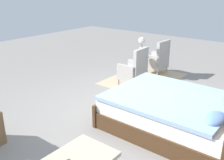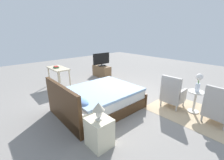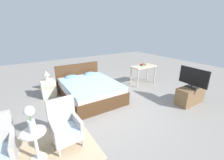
% 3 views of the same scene
% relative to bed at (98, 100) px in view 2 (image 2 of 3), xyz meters
% --- Properties ---
extents(ground_plane, '(16.00, 16.00, 0.00)m').
position_rel_bed_xyz_m(ground_plane, '(0.24, -0.98, -0.30)').
color(ground_plane, gray).
extents(floor_rug, '(2.10, 1.50, 0.01)m').
position_rel_bed_xyz_m(floor_rug, '(-1.82, -1.73, -0.29)').
color(floor_rug, tan).
rests_on(floor_rug, ground_plane).
extents(bed, '(1.64, 2.17, 0.96)m').
position_rel_bed_xyz_m(bed, '(0.00, 0.00, 0.00)').
color(bed, '#472D19').
rests_on(bed, ground_plane).
extents(armchair_by_window_left, '(0.57, 0.57, 0.92)m').
position_rel_bed_xyz_m(armchair_by_window_left, '(-2.37, -1.68, 0.08)').
color(armchair_by_window_left, '#ADA8A3').
rests_on(armchair_by_window_left, floor_rug).
extents(armchair_by_window_right, '(0.55, 0.55, 0.92)m').
position_rel_bed_xyz_m(armchair_by_window_right, '(-1.27, -1.68, 0.08)').
color(armchair_by_window_right, '#ADA8A3').
rests_on(armchair_by_window_right, floor_rug).
extents(side_table, '(0.40, 0.40, 0.59)m').
position_rel_bed_xyz_m(side_table, '(-1.82, -1.83, 0.07)').
color(side_table, beige).
rests_on(side_table, ground_plane).
extents(flower_vase, '(0.17, 0.17, 0.48)m').
position_rel_bed_xyz_m(flower_vase, '(-1.82, -1.83, 0.59)').
color(flower_vase, silver).
rests_on(flower_vase, side_table).
extents(nightstand, '(0.44, 0.41, 0.57)m').
position_rel_bed_xyz_m(nightstand, '(-1.13, 0.81, -0.01)').
color(nightstand, beige).
rests_on(nightstand, ground_plane).
extents(table_lamp, '(0.22, 0.22, 0.33)m').
position_rel_bed_xyz_m(table_lamp, '(-1.13, 0.81, 0.49)').
color(table_lamp, silver).
rests_on(table_lamp, nightstand).
extents(tv_stand, '(0.96, 0.40, 0.53)m').
position_rel_bed_xyz_m(tv_stand, '(2.44, -2.05, -0.03)').
color(tv_stand, brown).
rests_on(tv_stand, ground_plane).
extents(tv_flatscreen, '(0.21, 0.89, 0.59)m').
position_rel_bed_xyz_m(tv_flatscreen, '(2.45, -2.05, 0.54)').
color(tv_flatscreen, black).
rests_on(tv_flatscreen, tv_stand).
extents(vanity_desk, '(1.04, 0.52, 0.76)m').
position_rel_bed_xyz_m(vanity_desk, '(2.45, 0.03, 0.35)').
color(vanity_desk, beige).
rests_on(vanity_desk, ground_plane).
extents(book_stack, '(0.20, 0.15, 0.07)m').
position_rel_bed_xyz_m(book_stack, '(2.48, 0.09, 0.49)').
color(book_stack, '#337A47').
rests_on(book_stack, vanity_desk).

